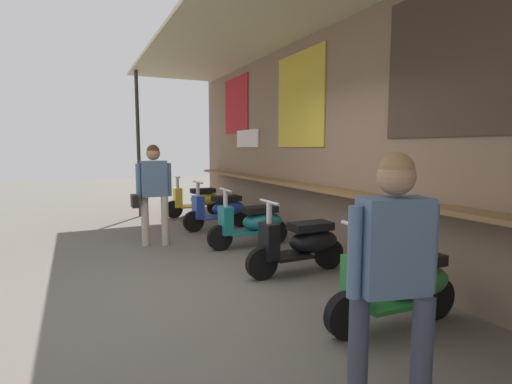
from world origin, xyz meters
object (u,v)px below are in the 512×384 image
Objects in this scene: scooter_yellow at (198,200)px; scooter_teal at (253,223)px; shopper_with_handbag at (153,185)px; shopper_passing at (393,262)px; scooter_blue at (221,209)px; scooter_black at (302,243)px; scooter_green at (401,284)px.

scooter_teal is (3.08, -0.00, 0.00)m from scooter_yellow.
shopper_with_handbag reaches higher than scooter_yellow.
shopper_passing is (4.04, -0.99, 0.57)m from scooter_teal.
scooter_blue and scooter_black have the same top height.
scooter_green is (1.66, -0.00, 0.00)m from scooter_black.
shopper_passing reaches higher than scooter_green.
scooter_blue is at bearing 118.60° from shopper_with_handbag.
shopper_passing is (2.54, -0.99, 0.57)m from scooter_black.
scooter_yellow and scooter_teal have the same top height.
shopper_passing is at bearing 68.05° from scooter_black.
scooter_green is (6.24, -0.00, 0.00)m from scooter_yellow.
scooter_yellow is 1.00× the size of scooter_blue.
scooter_black is at bearing 172.64° from shopper_passing.
scooter_black is at bearing 85.51° from scooter_blue.
shopper_passing is (7.12, -0.99, 0.57)m from scooter_yellow.
scooter_yellow and scooter_green have the same top height.
scooter_blue and scooter_green have the same top height.
scooter_yellow is 0.85× the size of shopper_with_handbag.
scooter_blue and scooter_teal have the same top height.
scooter_blue is 0.89× the size of shopper_passing.
shopper_with_handbag is (2.33, -1.45, 0.62)m from scooter_yellow.
shopper_with_handbag is 1.05× the size of shopper_passing.
scooter_teal is 1.00× the size of scooter_black.
scooter_blue is 3.02m from scooter_black.
scooter_blue is 0.85× the size of shopper_with_handbag.
shopper_with_handbag is at bearing -160.55° from shopper_passing.
shopper_passing is at bearing 75.31° from scooter_teal.
scooter_blue is 1.00× the size of scooter_black.
shopper_with_handbag reaches higher than shopper_passing.
scooter_blue is at bearing -90.87° from scooter_teal.
scooter_green is at bearing 89.13° from scooter_teal.
shopper_with_handbag is (-3.91, -1.45, 0.62)m from scooter_green.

